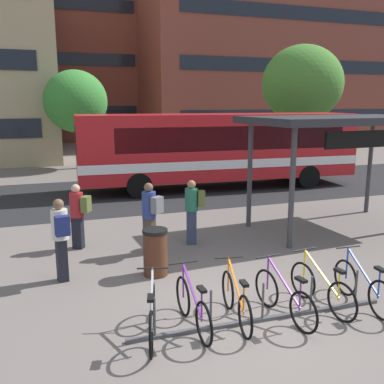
{
  "coord_description": "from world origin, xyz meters",
  "views": [
    {
      "loc": [
        -3.14,
        -6.21,
        3.69
      ],
      "look_at": [
        0.67,
        4.83,
        1.24
      ],
      "focal_mm": 40.15,
      "sensor_mm": 36.0,
      "label": 1
    }
  ],
  "objects": [
    {
      "name": "commuter_navy_pack_3",
      "position": [
        -2.94,
        2.66,
        1.02
      ],
      "size": [
        0.39,
        0.56,
        1.77
      ],
      "rotation": [
        0.0,
        0.0,
        1.74
      ],
      "color": "black",
      "rests_on": "ground"
    },
    {
      "name": "transit_shelter",
      "position": [
        4.92,
        4.11,
        3.07
      ],
      "size": [
        5.56,
        3.22,
        3.3
      ],
      "rotation": [
        0.0,
        0.0,
        0.06
      ],
      "color": "#38383D",
      "rests_on": "ground"
    },
    {
      "name": "trash_bin",
      "position": [
        -1.02,
        2.36,
        0.52
      ],
      "size": [
        0.55,
        0.55,
        1.03
      ],
      "color": "#4C2819",
      "rests_on": "ground"
    },
    {
      "name": "parked_bicycle_orange_2",
      "position": [
        -0.24,
        -0.08,
        0.38
      ],
      "size": [
        0.52,
        1.71,
        0.99
      ],
      "rotation": [
        0.0,
        0.0,
        1.43
      ],
      "color": "black",
      "rests_on": "ground"
    },
    {
      "name": "commuter_grey_pack_4",
      "position": [
        -0.8,
        3.73,
        1.03
      ],
      "size": [
        0.56,
        0.6,
        1.78
      ],
      "rotation": [
        0.0,
        0.0,
        2.21
      ],
      "color": "#47382D",
      "rests_on": "ground"
    },
    {
      "name": "street_tree_0",
      "position": [
        -1.34,
        18.73,
        3.72
      ],
      "size": [
        3.47,
        3.47,
        5.44
      ],
      "color": "brown",
      "rests_on": "ground"
    },
    {
      "name": "parked_bicycle_yellow_4",
      "position": [
        1.43,
        -0.15,
        0.38
      ],
      "size": [
        0.52,
        1.72,
        0.99
      ],
      "rotation": [
        0.0,
        0.0,
        1.68
      ],
      "color": "black",
      "rests_on": "ground"
    },
    {
      "name": "parked_bicycle_blue_5",
      "position": [
        2.19,
        -0.31,
        0.38
      ],
      "size": [
        0.52,
        1.72,
        0.99
      ],
      "rotation": [
        0.0,
        0.0,
        1.52
      ],
      "color": "black",
      "rests_on": "ground"
    },
    {
      "name": "bus_lane_asphalt",
      "position": [
        0.0,
        10.95,
        0.0
      ],
      "size": [
        80.0,
        7.2,
        0.01
      ],
      "primitive_type": "cube",
      "color": "#232326",
      "rests_on": "ground"
    },
    {
      "name": "commuter_olive_pack_2",
      "position": [
        -2.44,
        4.68,
        0.97
      ],
      "size": [
        0.61,
        0.53,
        1.68
      ],
      "rotation": [
        0.0,
        0.0,
        2.61
      ],
      "color": "black",
      "rests_on": "ground"
    },
    {
      "name": "city_bus",
      "position": [
        3.96,
        10.96,
        1.78
      ],
      "size": [
        12.14,
        3.18,
        3.2
      ],
      "rotation": [
        0.0,
        0.0,
        3.09
      ],
      "color": "red",
      "rests_on": "ground"
    },
    {
      "name": "commuter_olive_pack_1",
      "position": [
        0.43,
        4.07,
        0.99
      ],
      "size": [
        0.59,
        0.45,
        1.72
      ],
      "rotation": [
        0.0,
        0.0,
        2.85
      ],
      "color": "#2D3851",
      "rests_on": "ground"
    },
    {
      "name": "bike_rack",
      "position": [
        0.21,
        -0.21,
        0.09
      ],
      "size": [
        4.71,
        0.22,
        0.7
      ],
      "rotation": [
        0.0,
        0.0,
        -0.03
      ],
      "color": "#47474C",
      "rests_on": "ground"
    },
    {
      "name": "building_right_wing",
      "position": [
        18.2,
        32.19,
        10.48
      ],
      "size": [
        25.14,
        11.56,
        20.95
      ],
      "color": "brown",
      "rests_on": "ground"
    },
    {
      "name": "parked_bicycle_silver_0",
      "position": [
        -1.71,
        -0.11,
        0.38
      ],
      "size": [
        0.64,
        1.67,
        0.99
      ],
      "rotation": [
        0.0,
        0.0,
        1.3
      ],
      "color": "black",
      "rests_on": "ground"
    },
    {
      "name": "street_tree_1",
      "position": [
        12.01,
        17.09,
        4.79
      ],
      "size": [
        4.9,
        4.9,
        7.11
      ],
      "color": "brown",
      "rests_on": "ground"
    },
    {
      "name": "parked_bicycle_purple_1",
      "position": [
        -1.01,
        -0.06,
        0.38
      ],
      "size": [
        0.52,
        1.72,
        0.99
      ],
      "rotation": [
        0.0,
        0.0,
        1.58
      ],
      "color": "black",
      "rests_on": "ground"
    },
    {
      "name": "parked_bicycle_purple_3",
      "position": [
        0.59,
        -0.25,
        0.38
      ],
      "size": [
        0.52,
        1.72,
        0.99
      ],
      "rotation": [
        0.0,
        0.0,
        1.69
      ],
      "color": "black",
      "rests_on": "ground"
    },
    {
      "name": "ground",
      "position": [
        0.0,
        0.0,
        0.0
      ],
      "size": [
        200.0,
        200.0,
        0.0
      ],
      "primitive_type": "plane",
      "color": "#6B605B"
    },
    {
      "name": "building_centre_block",
      "position": [
        -1.68,
        40.29,
        7.03
      ],
      "size": [
        16.19,
        10.57,
        14.06
      ],
      "color": "brown",
      "rests_on": "ground"
    }
  ]
}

